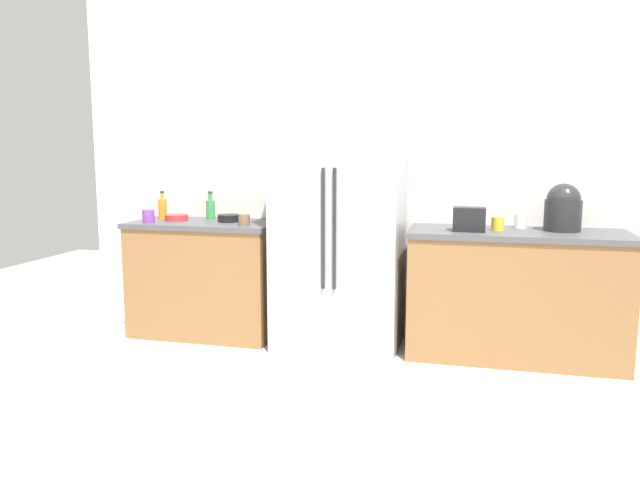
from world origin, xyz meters
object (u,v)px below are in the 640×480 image
at_px(bottle_b, 163,208).
at_px(rice_cooker, 563,208).
at_px(cup_b, 498,224).
at_px(refrigerator, 340,223).
at_px(bowl_b, 177,218).
at_px(cup_c, 148,216).
at_px(bowl_a, 229,218).
at_px(toaster, 469,219).
at_px(bottle_a, 211,208).
at_px(cup_a, 244,220).
at_px(cup_d, 520,221).

bearing_deg(bottle_b, rice_cooker, -0.20).
bearing_deg(cup_b, rice_cooker, 10.36).
relative_size(refrigerator, bowl_b, 10.00).
bearing_deg(bottle_b, cup_c, -85.48).
relative_size(bowl_a, bowl_b, 0.96).
bearing_deg(refrigerator, toaster, -3.77).
xyz_separation_m(refrigerator, toaster, (0.93, -0.06, 0.06)).
relative_size(cup_b, bowl_b, 0.51).
relative_size(toaster, bottle_a, 0.97).
bearing_deg(cup_a, bowl_a, 135.15).
xyz_separation_m(toaster, cup_c, (-2.43, -0.08, -0.03)).
distance_m(bottle_b, bowl_a, 0.61).
distance_m(bowl_a, bowl_b, 0.44).
relative_size(bottle_b, bowl_a, 1.28).
bearing_deg(toaster, bowl_a, 176.01).
distance_m(refrigerator, toaster, 0.94).
xyz_separation_m(bottle_b, bowl_a, (0.61, -0.06, -0.06)).
relative_size(rice_cooker, bowl_b, 1.78).
bearing_deg(cup_d, refrigerator, -170.88).
bearing_deg(cup_b, bowl_a, 179.04).
distance_m(rice_cooker, bowl_a, 2.47).
relative_size(cup_c, cup_d, 1.02).
distance_m(bottle_b, cup_b, 2.64).
xyz_separation_m(bottle_b, cup_b, (2.64, -0.09, -0.04)).
xyz_separation_m(rice_cooker, bottle_a, (-2.69, 0.11, -0.07)).
xyz_separation_m(bottle_a, cup_c, (-0.36, -0.36, -0.04)).
bearing_deg(cup_d, bottle_a, 179.64).
bearing_deg(bottle_b, cup_d, 1.72).
xyz_separation_m(bottle_a, cup_d, (2.42, -0.02, -0.04)).
height_order(cup_c, bowl_a, cup_c).
bearing_deg(cup_b, cup_d, 46.68).
xyz_separation_m(rice_cooker, bowl_b, (-2.91, -0.07, -0.14)).
xyz_separation_m(refrigerator, bowl_a, (-0.91, 0.07, 0.01)).
height_order(cup_a, cup_b, cup_b).
xyz_separation_m(bottle_a, bowl_b, (-0.22, -0.18, -0.06)).
xyz_separation_m(cup_a, cup_b, (1.83, 0.17, 0.01)).
distance_m(toaster, cup_b, 0.22).
distance_m(cup_d, bowl_a, 2.20).
relative_size(refrigerator, bowl_a, 10.43).
bearing_deg(toaster, cup_d, 36.86).
relative_size(cup_a, cup_b, 0.91).
distance_m(rice_cooker, cup_c, 3.07).
bearing_deg(bowl_a, toaster, -3.99).
bearing_deg(refrigerator, bowl_a, 175.78).
height_order(bottle_b, cup_b, bottle_b).
height_order(toaster, cup_c, toaster).
relative_size(rice_cooker, cup_c, 3.27).
height_order(bottle_b, bowl_b, bottle_b).
bearing_deg(bottle_a, cup_d, -0.36).
distance_m(bottle_a, cup_c, 0.51).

